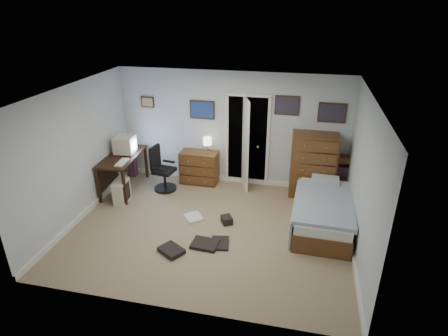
# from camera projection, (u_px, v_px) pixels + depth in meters

# --- Properties ---
(floor) EXTENTS (5.00, 4.00, 0.02)m
(floor) POSITION_uv_depth(u_px,v_px,m) (210.00, 229.00, 6.86)
(floor) COLOR gray
(floor) RESTS_ON ground
(computer_desk) EXTENTS (0.72, 1.42, 0.79)m
(computer_desk) POSITION_uv_depth(u_px,v_px,m) (119.00, 163.00, 8.02)
(computer_desk) COLOR black
(computer_desk) RESTS_ON floor
(crt_monitor) EXTENTS (0.43, 0.41, 0.38)m
(crt_monitor) POSITION_uv_depth(u_px,v_px,m) (125.00, 145.00, 7.98)
(crt_monitor) COLOR beige
(crt_monitor) RESTS_ON computer_desk
(keyboard) EXTENTS (0.19, 0.43, 0.03)m
(keyboard) POSITION_uv_depth(u_px,v_px,m) (122.00, 162.00, 7.58)
(keyboard) COLOR beige
(keyboard) RESTS_ON computer_desk
(pc_tower) EXTENTS (0.24, 0.46, 0.48)m
(pc_tower) POSITION_uv_depth(u_px,v_px,m) (122.00, 192.00, 7.64)
(pc_tower) COLOR beige
(pc_tower) RESTS_ON floor
(office_chair) EXTENTS (0.55, 0.55, 0.99)m
(office_chair) POSITION_uv_depth(u_px,v_px,m) (162.00, 173.00, 8.10)
(office_chair) COLOR black
(office_chair) RESTS_ON floor
(media_stack) EXTENTS (0.17, 0.17, 0.82)m
(media_stack) POSITION_uv_depth(u_px,v_px,m) (132.00, 160.00, 8.71)
(media_stack) COLOR maroon
(media_stack) RESTS_ON floor
(low_dresser) EXTENTS (0.84, 0.43, 0.74)m
(low_dresser) POSITION_uv_depth(u_px,v_px,m) (199.00, 167.00, 8.41)
(low_dresser) COLOR brown
(low_dresser) RESTS_ON floor
(table_lamp) EXTENTS (0.19, 0.19, 0.36)m
(table_lamp) POSITION_uv_depth(u_px,v_px,m) (207.00, 142.00, 8.11)
(table_lamp) COLOR gold
(table_lamp) RESTS_ON low_dresser
(doorway) EXTENTS (0.96, 1.12, 2.05)m
(doorway) POSITION_uv_depth(u_px,v_px,m) (249.00, 137.00, 8.39)
(doorway) COLOR black
(doorway) RESTS_ON floor
(tall_dresser) EXTENTS (0.95, 0.59, 1.36)m
(tall_dresser) POSITION_uv_depth(u_px,v_px,m) (313.00, 165.00, 7.78)
(tall_dresser) COLOR brown
(tall_dresser) RESTS_ON floor
(headboard_bookcase) EXTENTS (0.98, 0.26, 0.88)m
(headboard_bookcase) POSITION_uv_depth(u_px,v_px,m) (352.00, 175.00, 7.81)
(headboard_bookcase) COLOR brown
(headboard_bookcase) RESTS_ON floor
(bed) EXTENTS (1.10, 1.96, 0.63)m
(bed) POSITION_uv_depth(u_px,v_px,m) (322.00, 212.00, 6.82)
(bed) COLOR brown
(bed) RESTS_ON floor
(wall_posters) EXTENTS (4.38, 0.04, 0.60)m
(wall_posters) POSITION_uv_depth(u_px,v_px,m) (259.00, 109.00, 7.78)
(wall_posters) COLOR #331E11
(wall_posters) RESTS_ON floor
(floor_clutter) EXTENTS (1.16, 1.54, 0.14)m
(floor_clutter) POSITION_uv_depth(u_px,v_px,m) (200.00, 237.00, 6.54)
(floor_clutter) COLOR black
(floor_clutter) RESTS_ON floor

